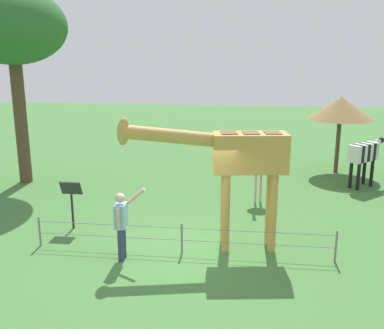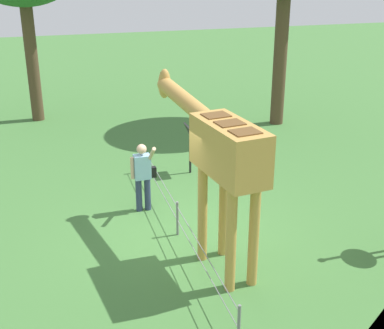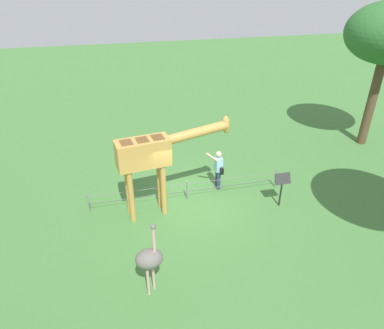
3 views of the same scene
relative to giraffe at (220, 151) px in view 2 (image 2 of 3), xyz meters
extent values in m
plane|color=#427538|center=(1.19, 0.30, -2.23)|extent=(60.00, 60.00, 0.00)
cylinder|color=#C69347|center=(0.18, 0.25, -1.27)|extent=(0.18, 0.18, 1.92)
cylinder|color=#C69347|center=(0.24, -0.19, -1.27)|extent=(0.18, 0.18, 1.92)
cylinder|color=#C69347|center=(-0.91, 0.09, -1.27)|extent=(0.18, 0.18, 1.92)
cylinder|color=#C69347|center=(-0.85, -0.35, -1.27)|extent=(0.18, 0.18, 1.92)
cube|color=#C69347|center=(-0.34, -0.05, 0.14)|extent=(1.78, 0.94, 0.90)
cube|color=brown|center=(0.16, 0.02, 0.60)|extent=(0.42, 0.49, 0.02)
cube|color=brown|center=(-0.34, -0.05, 0.60)|extent=(0.42, 0.49, 0.02)
cube|color=brown|center=(-0.83, -0.12, 0.60)|extent=(0.42, 0.49, 0.02)
cylinder|color=#C69347|center=(1.39, 0.20, 0.53)|extent=(2.35, 0.65, 0.55)
ellipsoid|color=#C69347|center=(2.52, 0.37, 0.64)|extent=(0.38, 0.31, 0.66)
cylinder|color=brown|center=(2.52, 0.43, 0.82)|extent=(0.05, 0.05, 0.14)
cylinder|color=brown|center=(2.52, 0.31, 0.82)|extent=(0.05, 0.05, 0.14)
cylinder|color=navy|center=(2.50, 0.81, -1.84)|extent=(0.14, 0.14, 0.78)
cylinder|color=navy|center=(2.50, 1.01, -1.84)|extent=(0.14, 0.14, 0.78)
cube|color=#8CBFE0|center=(2.50, 0.91, -1.17)|extent=(0.25, 0.37, 0.55)
sphere|color=#D8AD8C|center=(2.50, 0.91, -0.76)|extent=(0.22, 0.22, 0.22)
cylinder|color=#D8AD8C|center=(2.20, 0.75, -0.76)|extent=(0.47, 0.09, 0.42)
cylinder|color=#D8AD8C|center=(2.49, 1.13, -1.18)|extent=(0.08, 0.08, 0.50)
cube|color=black|center=(2.55, 0.70, -1.35)|extent=(0.12, 0.20, 0.24)
cylinder|color=brown|center=(7.72, -4.76, -0.05)|extent=(0.44, 0.44, 4.36)
cylinder|color=brown|center=(10.41, 3.07, -0.24)|extent=(0.41, 0.41, 3.98)
cylinder|color=black|center=(4.31, -0.71, -1.75)|extent=(0.06, 0.06, 0.95)
cube|color=#2D2D2D|center=(4.31, -0.71, -1.10)|extent=(0.56, 0.21, 0.38)
cylinder|color=slate|center=(-2.31, 0.47, -1.85)|extent=(0.05, 0.05, 0.75)
cylinder|color=slate|center=(1.19, 0.47, -1.85)|extent=(0.05, 0.05, 0.75)
cylinder|color=slate|center=(4.69, 0.47, -1.85)|extent=(0.05, 0.05, 0.75)
cube|color=slate|center=(1.19, 0.47, -1.59)|extent=(7.00, 0.01, 0.01)
cube|color=slate|center=(1.19, 0.47, -1.89)|extent=(7.00, 0.01, 0.01)
camera|label=1|loc=(-0.25, 10.02, 2.39)|focal=41.66mm
camera|label=2|loc=(-8.09, 2.85, 3.19)|focal=49.27mm
camera|label=3|loc=(-1.09, -9.96, 5.37)|focal=32.94mm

